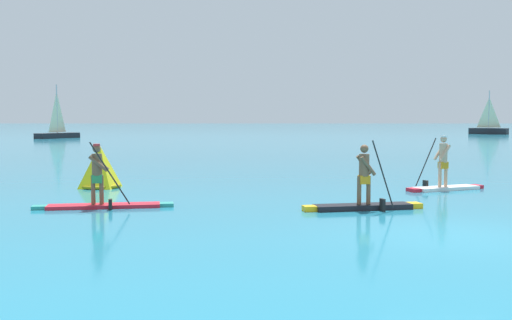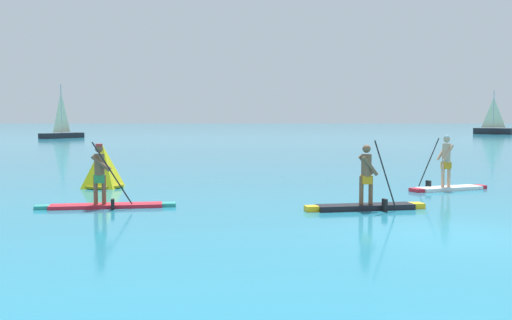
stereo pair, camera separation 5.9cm
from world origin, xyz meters
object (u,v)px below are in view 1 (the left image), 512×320
Objects in this scene: race_marker_buoy at (103,168)px; sailboat_right_horizon at (491,129)px; paddleboarder_far_right at (447,178)px; paddleboarder_near_left at (105,194)px; sailboat_left_horizon at (60,131)px; paddleboarder_mid_center at (366,197)px.

sailboat_right_horizon reaches higher than race_marker_buoy.
race_marker_buoy is (-11.33, 0.64, 0.25)m from paddleboarder_far_right.
paddleboarder_near_left is 56.19m from sailboat_left_horizon.
paddleboarder_far_right is 70.73m from sailboat_right_horizon.
sailboat_right_horizon reaches higher than paddleboarder_mid_center.
paddleboarder_near_left is 1.14× the size of paddleboarder_mid_center.
paddleboarder_far_right is (10.10, 3.93, 0.03)m from paddleboarder_near_left.
paddleboarder_mid_center reaches higher than paddleboarder_far_right.
sailboat_right_horizon is (37.71, 64.98, 0.09)m from race_marker_buoy.
paddleboarder_mid_center is 59.01m from sailboat_left_horizon.
sailboat_left_horizon is (-17.18, 48.52, 0.11)m from race_marker_buoy.
paddleboarder_mid_center is 5.38m from paddleboarder_far_right.
race_marker_buoy is at bearing -130.32° from sailboat_left_horizon.
sailboat_left_horizon is at bearing 103.71° from paddleboarder_mid_center.
paddleboarder_near_left is at bearing -74.97° from race_marker_buoy.
race_marker_buoy is at bearing 97.60° from sailboat_right_horizon.
sailboat_left_horizon is at bearing 54.42° from sailboat_right_horizon.
race_marker_buoy is 75.13m from sailboat_right_horizon.
sailboat_left_horizon is 0.99× the size of sailboat_right_horizon.
paddleboarder_far_right is 0.46× the size of sailboat_left_horizon.
paddleboarder_far_right reaches higher than paddleboarder_near_left.
paddleboarder_mid_center is at bearing 28.67° from paddleboarder_far_right.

